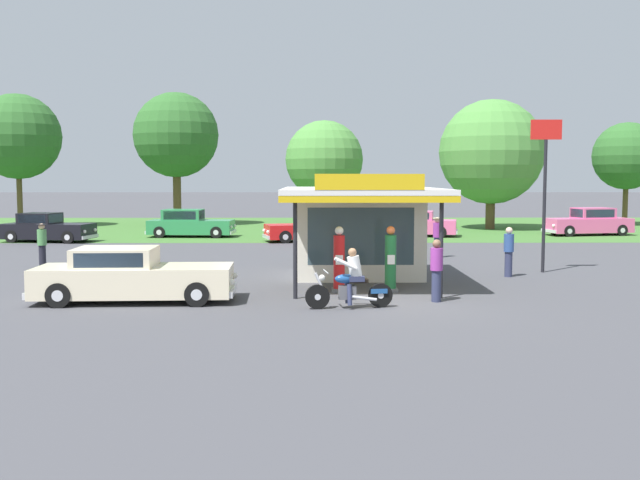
% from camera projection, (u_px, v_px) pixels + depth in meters
% --- Properties ---
extents(ground_plane, '(300.00, 300.00, 0.00)m').
position_uv_depth(ground_plane, '(393.00, 301.00, 20.20)').
color(ground_plane, '#424247').
extents(grass_verge_strip, '(120.00, 24.00, 0.01)m').
position_uv_depth(grass_verge_strip, '(345.00, 227.00, 50.09)').
color(grass_verge_strip, '#3D6B2D').
rests_on(grass_verge_strip, ground).
extents(service_station_kiosk, '(5.00, 7.17, 3.51)m').
position_uv_depth(service_station_kiosk, '(358.00, 226.00, 24.85)').
color(service_station_kiosk, silver).
rests_on(service_station_kiosk, ground).
extents(gas_pump_nearside, '(0.44, 0.44, 1.96)m').
position_uv_depth(gas_pump_nearside, '(339.00, 262.00, 21.79)').
color(gas_pump_nearside, slate).
rests_on(gas_pump_nearside, ground).
extents(gas_pump_offside, '(0.44, 0.44, 1.97)m').
position_uv_depth(gas_pump_offside, '(390.00, 262.00, 21.81)').
color(gas_pump_offside, slate).
rests_on(gas_pump_offside, ground).
extents(motorcycle_with_rider, '(2.30, 0.71, 1.58)m').
position_uv_depth(motorcycle_with_rider, '(351.00, 283.00, 19.02)').
color(motorcycle_with_rider, black).
rests_on(motorcycle_with_rider, ground).
extents(featured_classic_sedan, '(5.57, 2.14, 1.49)m').
position_uv_depth(featured_classic_sedan, '(132.00, 277.00, 20.05)').
color(featured_classic_sedan, beige).
rests_on(featured_classic_sedan, ground).
extents(parked_car_second_row_spare, '(5.71, 3.02, 1.47)m').
position_uv_depth(parked_car_second_row_spare, '(411.00, 224.00, 42.58)').
color(parked_car_second_row_spare, '#E55993').
rests_on(parked_car_second_row_spare, ground).
extents(parked_car_back_row_centre, '(5.02, 2.60, 1.54)m').
position_uv_depth(parked_car_back_row_centre, '(47.00, 229.00, 38.77)').
color(parked_car_back_row_centre, black).
rests_on(parked_car_back_row_centre, ground).
extents(parked_car_back_row_centre_right, '(5.06, 2.25, 1.59)m').
position_uv_depth(parked_car_back_row_centre_right, '(190.00, 224.00, 41.98)').
color(parked_car_back_row_centre_right, '#2D844C').
rests_on(parked_car_back_row_centre_right, ground).
extents(parked_car_back_row_left, '(5.36, 2.62, 1.63)m').
position_uv_depth(parked_car_back_row_left, '(589.00, 223.00, 43.17)').
color(parked_car_back_row_left, '#E55993').
rests_on(parked_car_back_row_left, ground).
extents(parked_car_back_row_far_left, '(5.50, 2.96, 1.43)m').
position_uv_depth(parked_car_back_row_far_left, '(314.00, 229.00, 39.13)').
color(parked_car_back_row_far_left, red).
rests_on(parked_car_back_row_far_left, ground).
extents(bystander_admiring_sedan, '(0.34, 0.34, 1.72)m').
position_uv_depth(bystander_admiring_sedan, '(436.00, 269.00, 19.99)').
color(bystander_admiring_sedan, '#2D3351').
rests_on(bystander_admiring_sedan, ground).
extents(bystander_strolling_foreground, '(0.38, 0.38, 1.73)m').
position_uv_depth(bystander_strolling_foreground, '(437.00, 236.00, 31.01)').
color(bystander_strolling_foreground, '#2D3351').
rests_on(bystander_strolling_foreground, ground).
extents(bystander_chatting_near_pumps, '(0.34, 0.34, 1.71)m').
position_uv_depth(bystander_chatting_near_pumps, '(509.00, 251.00, 25.05)').
color(bystander_chatting_near_pumps, '#2D3351').
rests_on(bystander_chatting_near_pumps, ground).
extents(bystander_leaning_by_kiosk, '(0.37, 0.37, 1.68)m').
position_uv_depth(bystander_leaning_by_kiosk, '(42.00, 244.00, 27.65)').
color(bystander_leaning_by_kiosk, black).
rests_on(bystander_leaning_by_kiosk, ground).
extents(bystander_standing_back_lot, '(0.34, 0.34, 1.57)m').
position_uv_depth(bystander_standing_back_lot, '(358.00, 233.00, 34.14)').
color(bystander_standing_back_lot, brown).
rests_on(bystander_standing_back_lot, ground).
extents(tree_oak_centre, '(5.41, 5.41, 7.38)m').
position_uv_depth(tree_oak_centre, '(322.00, 161.00, 50.86)').
color(tree_oak_centre, brown).
rests_on(tree_oak_centre, ground).
extents(tree_oak_distant_spare, '(4.76, 4.76, 7.31)m').
position_uv_depth(tree_oak_distant_spare, '(626.00, 157.00, 51.71)').
color(tree_oak_distant_spare, brown).
rests_on(tree_oak_distant_spare, ground).
extents(tree_oak_left, '(6.87, 6.87, 8.53)m').
position_uv_depth(tree_oak_left, '(491.00, 155.00, 48.21)').
color(tree_oak_left, brown).
rests_on(tree_oak_left, ground).
extents(tree_oak_far_left, '(5.80, 5.80, 9.09)m').
position_uv_depth(tree_oak_far_left, '(16.00, 138.00, 49.66)').
color(tree_oak_far_left, brown).
rests_on(tree_oak_far_left, ground).
extents(tree_oak_right, '(6.02, 6.02, 9.43)m').
position_uv_depth(tree_oak_right, '(176.00, 135.00, 51.79)').
color(tree_oak_right, brown).
rests_on(tree_oak_right, ground).
extents(roadside_pole_sign, '(1.10, 0.12, 5.45)m').
position_uv_depth(roadside_pole_sign, '(545.00, 170.00, 26.00)').
color(roadside_pole_sign, black).
rests_on(roadside_pole_sign, ground).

